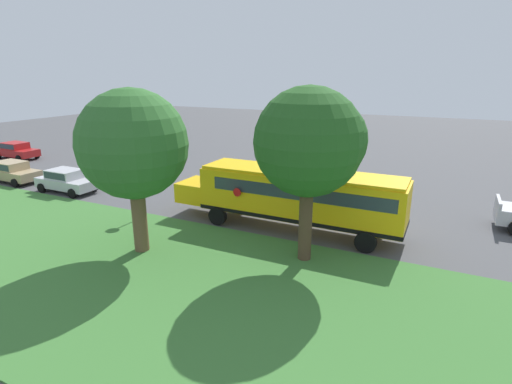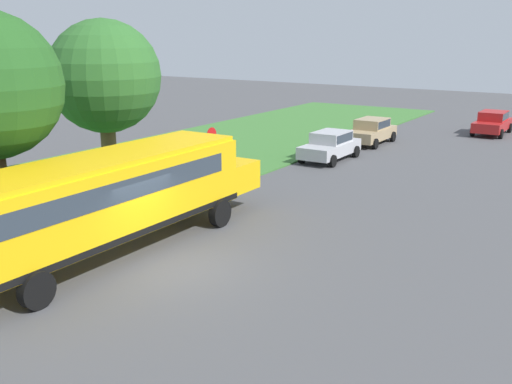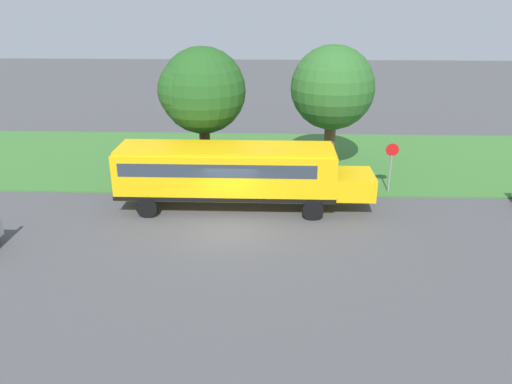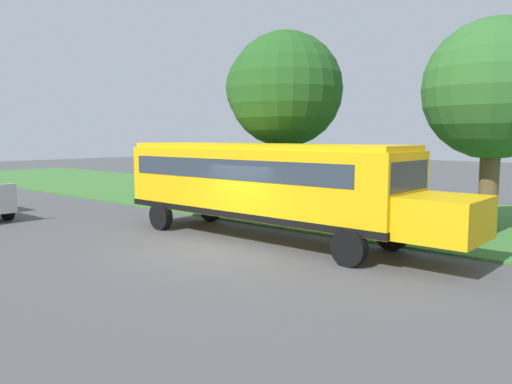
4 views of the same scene
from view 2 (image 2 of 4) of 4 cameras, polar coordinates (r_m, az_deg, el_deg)
name	(u,v)px [view 2 (image 2 of 4)]	position (r m, az deg, el deg)	size (l,w,h in m)	color
ground_plane	(173,267)	(18.21, -7.91, -7.07)	(120.00, 120.00, 0.00)	#4C4C4F
school_bus	(113,194)	(19.12, -13.48, -0.18)	(2.85, 12.42, 3.16)	yellow
car_silver_nearest	(330,144)	(32.90, 7.09, 4.55)	(2.02, 4.40, 1.56)	#B7B7BC
car_tan_middle	(371,130)	(38.17, 10.92, 5.84)	(2.02, 4.40, 1.56)	tan
car_red_furthest	(493,121)	(44.06, 21.60, 6.27)	(2.02, 4.40, 1.56)	#B21E1E
oak_tree_roadside_mid	(104,78)	(26.43, -14.28, 10.46)	(4.74, 4.74, 7.36)	brown
stop_sign	(212,150)	(26.62, -4.23, 4.02)	(0.08, 0.68, 2.74)	gray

